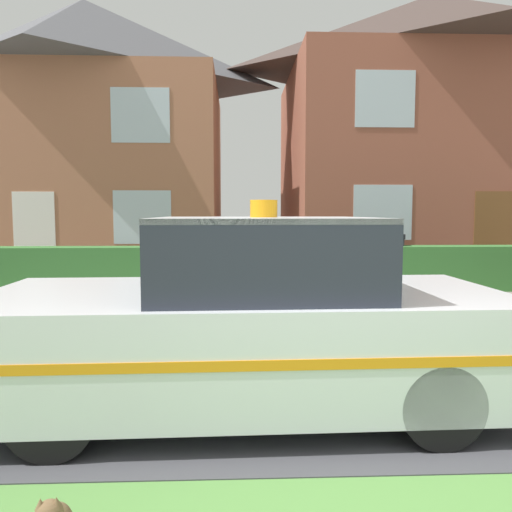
{
  "coord_description": "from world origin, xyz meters",
  "views": [
    {
      "loc": [
        -0.68,
        -2.18,
        1.6
      ],
      "look_at": [
        -0.42,
        4.11,
        1.05
      ],
      "focal_mm": 35.0,
      "sensor_mm": 36.0,
      "label": 1
    }
  ],
  "objects_px": {
    "house_left": "(87,132)",
    "wheelie_bin": "(387,261)",
    "police_car": "(249,321)",
    "house_right": "(428,130)"
  },
  "relations": [
    {
      "from": "house_right",
      "to": "wheelie_bin",
      "type": "bearing_deg",
      "value": -119.43
    },
    {
      "from": "police_car",
      "to": "house_left",
      "type": "height_order",
      "value": "house_left"
    },
    {
      "from": "house_right",
      "to": "wheelie_bin",
      "type": "relative_size",
      "value": 7.47
    },
    {
      "from": "house_right",
      "to": "wheelie_bin",
      "type": "distance_m",
      "value": 6.22
    },
    {
      "from": "police_car",
      "to": "wheelie_bin",
      "type": "relative_size",
      "value": 3.61
    },
    {
      "from": "police_car",
      "to": "house_left",
      "type": "bearing_deg",
      "value": -69.43
    },
    {
      "from": "police_car",
      "to": "house_left",
      "type": "xyz_separation_m",
      "value": [
        -4.51,
        11.24,
        3.25
      ]
    },
    {
      "from": "police_car",
      "to": "wheelie_bin",
      "type": "bearing_deg",
      "value": -117.23
    },
    {
      "from": "police_car",
      "to": "house_left",
      "type": "distance_m",
      "value": 12.54
    },
    {
      "from": "house_left",
      "to": "wheelie_bin",
      "type": "relative_size",
      "value": 7.04
    }
  ]
}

